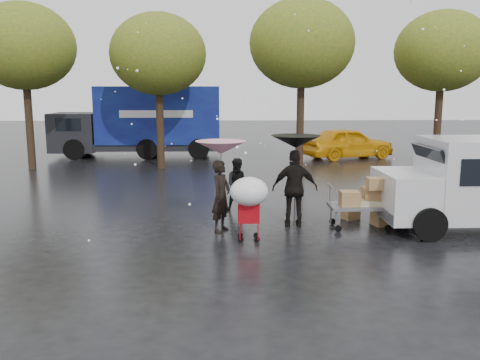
{
  "coord_description": "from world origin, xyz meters",
  "views": [
    {
      "loc": [
        -0.82,
        -11.8,
        3.32
      ],
      "look_at": [
        -0.39,
        1.0,
        1.05
      ],
      "focal_mm": 38.0,
      "sensor_mm": 36.0,
      "label": 1
    }
  ],
  "objects_px": {
    "blue_truck": "(143,122)",
    "vendor_cart": "(364,199)",
    "yellow_taxi": "(348,143)",
    "shopping_cart": "(249,195)",
    "person_pink": "(221,196)",
    "person_black": "(295,188)"
  },
  "relations": [
    {
      "from": "shopping_cart",
      "to": "yellow_taxi",
      "type": "relative_size",
      "value": 0.32
    },
    {
      "from": "person_pink",
      "to": "yellow_taxi",
      "type": "relative_size",
      "value": 0.38
    },
    {
      "from": "blue_truck",
      "to": "yellow_taxi",
      "type": "bearing_deg",
      "value": -6.21
    },
    {
      "from": "person_black",
      "to": "yellow_taxi",
      "type": "xyz_separation_m",
      "value": [
        4.37,
        12.49,
        -0.18
      ]
    },
    {
      "from": "person_pink",
      "to": "yellow_taxi",
      "type": "xyz_separation_m",
      "value": [
        6.18,
        12.89,
        -0.08
      ]
    },
    {
      "from": "shopping_cart",
      "to": "yellow_taxi",
      "type": "height_order",
      "value": "yellow_taxi"
    },
    {
      "from": "person_pink",
      "to": "vendor_cart",
      "type": "xyz_separation_m",
      "value": [
        3.46,
        0.13,
        -0.12
      ]
    },
    {
      "from": "shopping_cart",
      "to": "blue_truck",
      "type": "height_order",
      "value": "blue_truck"
    },
    {
      "from": "person_black",
      "to": "blue_truck",
      "type": "bearing_deg",
      "value": -62.42
    },
    {
      "from": "vendor_cart",
      "to": "blue_truck",
      "type": "height_order",
      "value": "blue_truck"
    },
    {
      "from": "blue_truck",
      "to": "vendor_cart",
      "type": "bearing_deg",
      "value": -61.83
    },
    {
      "from": "vendor_cart",
      "to": "yellow_taxi",
      "type": "xyz_separation_m",
      "value": [
        2.72,
        12.75,
        0.04
      ]
    },
    {
      "from": "shopping_cart",
      "to": "person_pink",
      "type": "bearing_deg",
      "value": 123.53
    },
    {
      "from": "shopping_cart",
      "to": "blue_truck",
      "type": "bearing_deg",
      "value": 107.06
    },
    {
      "from": "shopping_cart",
      "to": "yellow_taxi",
      "type": "distance_m",
      "value": 14.89
    },
    {
      "from": "person_pink",
      "to": "person_black",
      "type": "distance_m",
      "value": 1.85
    },
    {
      "from": "person_pink",
      "to": "shopping_cart",
      "type": "relative_size",
      "value": 1.16
    },
    {
      "from": "vendor_cart",
      "to": "shopping_cart",
      "type": "xyz_separation_m",
      "value": [
        -2.84,
        -1.06,
        0.34
      ]
    },
    {
      "from": "person_black",
      "to": "shopping_cart",
      "type": "xyz_separation_m",
      "value": [
        -1.19,
        -1.32,
        0.12
      ]
    },
    {
      "from": "person_black",
      "to": "person_pink",
      "type": "bearing_deg",
      "value": 16.88
    },
    {
      "from": "person_pink",
      "to": "shopping_cart",
      "type": "xyz_separation_m",
      "value": [
        0.61,
        -0.93,
        0.21
      ]
    },
    {
      "from": "yellow_taxi",
      "to": "shopping_cart",
      "type": "bearing_deg",
      "value": 140.09
    }
  ]
}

